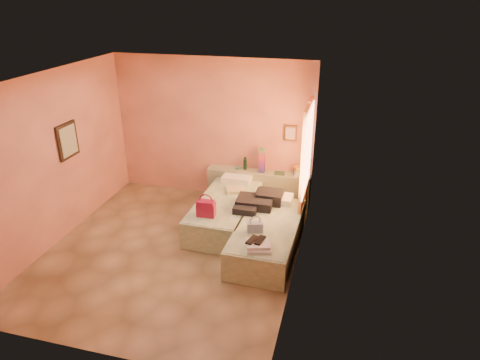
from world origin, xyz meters
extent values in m
plane|color=tan|center=(0.00, 0.00, 0.00)|extent=(4.50, 4.50, 0.00)
cube|color=#F49D82|center=(0.00, 2.25, 1.40)|extent=(4.00, 0.02, 2.80)
cube|color=#F49D82|center=(-2.00, 0.00, 1.40)|extent=(0.02, 4.50, 2.80)
cube|color=#F49D82|center=(2.00, 0.00, 1.40)|extent=(0.02, 4.50, 2.80)
cube|color=white|center=(0.00, 0.00, 2.80)|extent=(4.00, 4.50, 0.02)
cube|color=beige|center=(1.98, 1.25, 1.50)|extent=(0.02, 1.10, 1.40)
cube|color=orange|center=(1.94, 1.10, 1.15)|extent=(0.05, 0.55, 2.20)
cube|color=orange|center=(1.94, 1.70, 1.15)|extent=(0.05, 0.45, 2.20)
cube|color=black|center=(-1.97, 0.40, 1.60)|extent=(0.04, 0.50, 0.60)
cube|color=#AB7839|center=(1.55, 2.22, 1.45)|extent=(0.25, 0.04, 0.30)
cube|color=gray|center=(0.98, 2.10, 0.33)|extent=(2.05, 0.30, 0.65)
cube|color=beige|center=(0.60, 1.05, 0.25)|extent=(0.94, 2.02, 0.50)
cube|color=beige|center=(1.50, 0.40, 0.25)|extent=(0.94, 2.02, 0.50)
cylinder|color=#143925|center=(0.69, 2.13, 0.77)|extent=(0.08, 0.08, 0.25)
cube|color=maroon|center=(1.04, 2.08, 0.89)|extent=(0.11, 0.11, 0.49)
cylinder|color=#488468|center=(0.55, 2.13, 0.66)|extent=(0.14, 0.14, 0.03)
cube|color=#24442E|center=(1.39, 2.07, 0.67)|extent=(0.21, 0.16, 0.03)
cube|color=white|center=(1.73, 2.08, 0.78)|extent=(0.21, 0.21, 0.26)
cube|color=maroon|center=(0.46, 0.40, 0.64)|extent=(0.31, 0.19, 0.28)
cube|color=#C4B97E|center=(0.69, 1.41, 0.53)|extent=(0.40, 0.36, 0.06)
cube|color=black|center=(1.22, 0.93, 0.60)|extent=(0.72, 0.72, 0.20)
cube|color=#3F5A97|center=(1.35, 0.10, 0.58)|extent=(0.26, 0.17, 0.16)
cube|color=white|center=(1.52, -0.36, 0.55)|extent=(0.41, 0.37, 0.10)
cube|color=black|center=(1.46, -0.31, 0.61)|extent=(0.25, 0.29, 0.03)
camera|label=1|loc=(2.57, -5.48, 3.96)|focal=32.00mm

